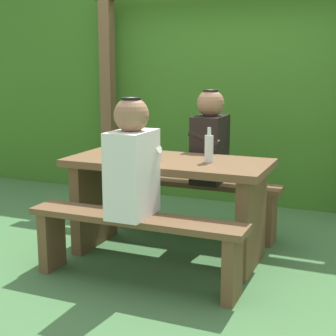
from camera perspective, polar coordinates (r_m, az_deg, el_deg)
ground_plane at (r=3.71m, az=-0.00°, el=-9.71°), size 12.00×12.00×0.00m
hedge_backdrop at (r=5.44m, az=8.60°, el=8.27°), size 6.40×1.03×2.09m
pergola_post_left at (r=5.27m, az=-6.73°, el=7.52°), size 0.12×0.12×1.97m
picnic_table at (r=3.56m, az=-0.00°, el=-2.50°), size 1.40×0.64×0.70m
bench_near at (r=3.16m, az=-3.71°, el=-7.52°), size 1.40×0.24×0.44m
bench_far at (r=4.08m, az=2.85°, el=-3.10°), size 1.40×0.24×0.44m
person_white_shirt at (r=3.05m, az=-4.02°, el=0.66°), size 0.25×0.35×0.72m
person_black_coat at (r=3.94m, az=4.72°, el=3.13°), size 0.25×0.35×0.72m
drinking_glass at (r=3.48m, az=-1.31°, el=1.60°), size 0.08×0.08×0.09m
bottle_left at (r=3.41m, az=4.62°, el=2.25°), size 0.06×0.06×0.23m
cell_phone at (r=3.48m, az=-3.10°, el=0.96°), size 0.08×0.15×0.01m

